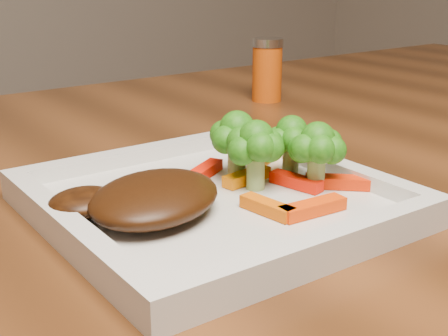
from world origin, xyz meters
TOP-DOWN VIEW (x-y plane):
  - plate at (-0.41, -0.24)m, footprint 0.27×0.27m
  - steak at (-0.46, -0.25)m, footprint 0.15×0.13m
  - broccoli_0 at (-0.36, -0.21)m, footprint 0.07×0.07m
  - broccoli_1 at (-0.32, -0.24)m, footprint 0.06×0.06m
  - broccoli_2 at (-0.32, -0.27)m, footprint 0.07×0.07m
  - broccoli_3 at (-0.36, -0.24)m, footprint 0.07×0.07m
  - carrot_0 at (-0.36, -0.32)m, footprint 0.06×0.02m
  - carrot_1 at (-0.30, -0.28)m, footprint 0.05×0.05m
  - carrot_2 at (-0.39, -0.29)m, footprint 0.02×0.05m
  - carrot_3 at (-0.31, -0.19)m, footprint 0.05×0.04m
  - carrot_4 at (-0.38, -0.19)m, footprint 0.05×0.04m
  - carrot_5 at (-0.33, -0.26)m, footprint 0.02×0.05m
  - carrot_6 at (-0.36, -0.23)m, footprint 0.05×0.02m
  - spice_shaker at (-0.10, 0.07)m, footprint 0.06×0.06m

SIDE VIEW (x-z plane):
  - plate at x=-0.41m, z-range 0.75..0.76m
  - carrot_0 at x=-0.36m, z-range 0.76..0.77m
  - carrot_1 at x=-0.30m, z-range 0.76..0.77m
  - carrot_2 at x=-0.39m, z-range 0.76..0.77m
  - carrot_3 at x=-0.31m, z-range 0.76..0.77m
  - carrot_4 at x=-0.38m, z-range 0.76..0.77m
  - carrot_5 at x=-0.33m, z-range 0.76..0.77m
  - carrot_6 at x=-0.36m, z-range 0.76..0.77m
  - steak at x=-0.46m, z-range 0.76..0.79m
  - broccoli_2 at x=-0.32m, z-range 0.76..0.82m
  - broccoli_3 at x=-0.36m, z-range 0.76..0.82m
  - broccoli_1 at x=-0.32m, z-range 0.76..0.83m
  - spice_shaker at x=-0.10m, z-range 0.75..0.84m
  - broccoli_0 at x=-0.36m, z-range 0.76..0.83m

